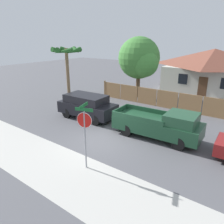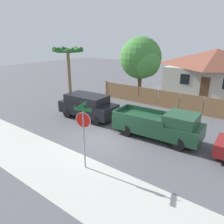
# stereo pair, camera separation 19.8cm
# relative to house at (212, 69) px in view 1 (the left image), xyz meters

# --- Properties ---
(ground_plane) EXTENTS (80.00, 80.00, 0.00)m
(ground_plane) POSITION_rel_house_xyz_m (-1.83, -17.59, -2.42)
(ground_plane) COLOR #56565B
(sidewalk_strip) EXTENTS (36.00, 3.20, 0.01)m
(sidewalk_strip) POSITION_rel_house_xyz_m (-1.83, -21.19, -2.42)
(sidewalk_strip) COLOR beige
(sidewalk_strip) RESTS_ON ground
(wooden_fence) EXTENTS (15.74, 0.12, 1.62)m
(wooden_fence) POSITION_rel_house_xyz_m (-0.31, -9.41, -1.66)
(wooden_fence) COLOR #997047
(wooden_fence) RESTS_ON ground
(house) EXTENTS (10.27, 7.13, 4.67)m
(house) POSITION_rel_house_xyz_m (0.00, 0.00, 0.00)
(house) COLOR beige
(house) RESTS_ON ground
(oak_tree) EXTENTS (4.27, 4.07, 5.97)m
(oak_tree) POSITION_rel_house_xyz_m (-5.06, -7.69, 1.42)
(oak_tree) COLOR brown
(oak_tree) RESTS_ON ground
(palm_tree) EXTENTS (2.52, 2.72, 5.09)m
(palm_tree) POSITION_rel_house_xyz_m (-8.99, -13.58, 1.93)
(palm_tree) COLOR brown
(palm_tree) RESTS_ON ground
(red_suv) EXTENTS (4.53, 2.16, 1.80)m
(red_suv) POSITION_rel_house_xyz_m (-5.15, -15.32, -1.44)
(red_suv) COLOR black
(red_suv) RESTS_ON ground
(orange_pickup) EXTENTS (5.39, 2.21, 1.81)m
(orange_pickup) POSITION_rel_house_xyz_m (0.78, -15.31, -1.53)
(orange_pickup) COLOR #1E472D
(orange_pickup) RESTS_ON ground
(stop_sign) EXTENTS (0.82, 0.74, 3.16)m
(stop_sign) POSITION_rel_house_xyz_m (-0.63, -20.33, -0.29)
(stop_sign) COLOR gray
(stop_sign) RESTS_ON ground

